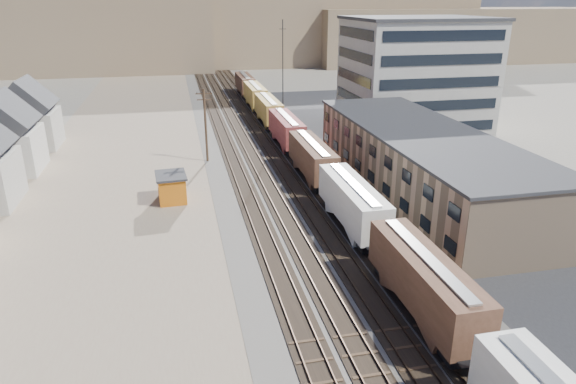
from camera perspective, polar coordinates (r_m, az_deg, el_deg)
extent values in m
plane|color=#6B6356|center=(36.53, 9.95, -15.17)|extent=(300.00, 300.00, 0.00)
cube|color=#4C4742|center=(80.91, -3.28, 5.48)|extent=(18.00, 200.00, 0.06)
cube|color=#7E6957|center=(70.83, -18.11, 2.23)|extent=(24.00, 180.00, 0.03)
cube|color=#232326|center=(74.01, 15.78, 3.26)|extent=(26.00, 120.00, 0.04)
cube|color=black|center=(80.29, -6.82, 5.30)|extent=(2.60, 200.00, 0.08)
cube|color=#38281E|center=(80.20, -7.33, 5.35)|extent=(0.08, 200.00, 0.16)
cube|color=#38281E|center=(80.33, -6.31, 5.42)|extent=(0.08, 200.00, 0.16)
cube|color=black|center=(80.61, -4.69, 5.44)|extent=(2.60, 200.00, 0.08)
cube|color=#38281E|center=(80.49, -5.20, 5.49)|extent=(0.08, 200.00, 0.16)
cube|color=#38281E|center=(80.68, -4.18, 5.56)|extent=(0.08, 200.00, 0.16)
cube|color=black|center=(81.05, -2.58, 5.57)|extent=(2.60, 200.00, 0.08)
cube|color=#38281E|center=(80.90, -3.08, 5.63)|extent=(0.08, 200.00, 0.16)
cube|color=#38281E|center=(81.14, -2.08, 5.69)|extent=(0.08, 200.00, 0.16)
cube|color=black|center=(81.55, -0.63, 5.69)|extent=(2.60, 200.00, 0.08)
cube|color=#38281E|center=(81.38, -1.13, 5.74)|extent=(0.08, 200.00, 0.16)
cube|color=#38281E|center=(81.66, -0.14, 5.80)|extent=(0.08, 200.00, 0.16)
cube|color=black|center=(35.00, 18.37, -16.32)|extent=(2.20, 2.20, 0.90)
cube|color=black|center=(42.48, 11.56, -8.57)|extent=(2.20, 2.20, 0.90)
cube|color=#482D1F|center=(37.49, 14.88, -9.32)|extent=(3.00, 13.34, 3.40)
cube|color=#B7B7B2|center=(36.66, 15.14, -6.91)|extent=(0.90, 12.32, 0.16)
cube|color=black|center=(46.58, 9.11, -5.65)|extent=(2.20, 2.20, 0.90)
cube|color=black|center=(55.30, 5.36, -1.12)|extent=(2.20, 2.20, 0.90)
cube|color=silver|center=(50.04, 7.18, -0.95)|extent=(3.00, 13.34, 3.40)
cube|color=#B7B7B2|center=(49.42, 7.27, 0.97)|extent=(0.90, 12.33, 0.16)
cube|color=black|center=(59.80, 3.92, 0.63)|extent=(2.20, 2.20, 0.90)
cube|color=black|center=(69.08, 1.59, 3.46)|extent=(2.20, 2.20, 0.90)
cube|color=#482D1F|center=(63.76, 2.70, 3.98)|extent=(3.00, 13.34, 3.40)
cube|color=#B7B7B2|center=(63.27, 2.73, 5.52)|extent=(0.90, 12.33, 0.16)
cube|color=black|center=(73.79, 0.65, 4.59)|extent=(2.20, 2.20, 0.90)
cube|color=black|center=(83.37, -0.93, 6.48)|extent=(2.20, 2.20, 0.90)
cube|color=maroon|center=(78.03, -0.19, 7.12)|extent=(3.00, 13.34, 3.40)
cube|color=#B7B7B2|center=(77.63, -0.19, 8.40)|extent=(0.90, 12.33, 0.16)
cube|color=black|center=(88.18, -1.59, 7.27)|extent=(2.20, 2.20, 0.90)
cube|color=black|center=(97.92, -2.72, 8.61)|extent=(2.20, 2.20, 0.90)
cube|color=#A9932C|center=(92.59, -2.20, 9.27)|extent=(3.00, 13.34, 3.40)
cube|color=#B7B7B2|center=(92.26, -2.21, 10.36)|extent=(0.90, 12.33, 0.16)
cube|color=black|center=(102.80, -3.20, 9.18)|extent=(2.20, 2.20, 0.90)
cube|color=black|center=(112.65, -4.06, 10.18)|extent=(2.20, 2.20, 0.90)
cube|color=#A9932C|center=(107.33, -3.68, 10.83)|extent=(3.00, 13.34, 3.40)
cube|color=#B7B7B2|center=(107.04, -3.70, 11.77)|extent=(0.90, 12.32, 0.16)
cube|color=black|center=(117.57, -4.43, 10.61)|extent=(2.20, 2.20, 0.90)
cube|color=black|center=(127.49, -5.09, 11.38)|extent=(2.20, 2.20, 0.90)
cube|color=#482D1F|center=(122.19, -4.81, 12.01)|extent=(3.00, 13.34, 3.40)
cube|color=#B7B7B2|center=(121.93, -4.83, 12.83)|extent=(0.90, 12.32, 0.16)
cube|color=tan|center=(61.40, 14.55, 3.25)|extent=(12.00, 40.00, 7.00)
cube|color=#2D2D30|center=(60.46, 14.85, 6.50)|extent=(12.40, 40.40, 0.30)
cube|color=black|center=(59.38, 9.20, 1.74)|extent=(0.12, 36.00, 1.20)
cube|color=black|center=(58.49, 9.36, 4.52)|extent=(0.12, 36.00, 1.20)
cube|color=#9E998E|center=(92.24, 13.93, 12.50)|extent=(22.00, 18.00, 18.00)
cube|color=#2D2D30|center=(91.48, 14.44, 18.20)|extent=(22.60, 18.60, 0.50)
cube|color=black|center=(87.99, 7.28, 12.56)|extent=(0.12, 16.00, 16.00)
cube|color=black|center=(84.29, 16.61, 11.53)|extent=(20.00, 0.12, 16.00)
cylinder|color=#382619|center=(71.10, -9.13, 7.25)|extent=(0.32, 0.32, 10.00)
cube|color=#382619|center=(70.23, -9.34, 10.74)|extent=(2.20, 0.14, 0.14)
cube|color=#382619|center=(70.37, -9.30, 10.10)|extent=(1.90, 0.14, 0.14)
cylinder|color=black|center=(70.24, -8.85, 10.90)|extent=(0.08, 0.08, 0.22)
cylinder|color=black|center=(89.84, -0.58, 12.88)|extent=(0.16, 0.16, 18.00)
cube|color=black|center=(89.13, -0.60, 17.66)|extent=(1.20, 0.08, 0.08)
cube|color=#B7B2A8|center=(75.73, -28.74, 4.00)|extent=(8.00, 8.00, 5.50)
cube|color=#2D2D30|center=(74.92, -29.21, 6.67)|extent=(8.15, 8.16, 8.15)
cube|color=#9E998E|center=(86.96, -26.73, 6.23)|extent=(8.00, 8.00, 5.50)
cube|color=#2D2D30|center=(86.26, -27.12, 8.56)|extent=(8.15, 8.16, 8.15)
cube|color=brown|center=(183.75, -28.49, 15.14)|extent=(120.00, 40.00, 22.00)
cube|color=brown|center=(190.01, -2.74, 18.50)|extent=(140.00, 45.00, 28.00)
cube|color=brown|center=(204.85, 18.35, 16.29)|extent=(110.00, 38.00, 18.00)
cube|color=brown|center=(207.21, -12.42, 18.81)|extent=(200.00, 60.00, 32.00)
cube|color=#C36412|center=(58.44, -12.79, 0.38)|extent=(3.15, 4.05, 2.89)
cube|color=#2D2D30|center=(57.93, -12.91, 1.81)|extent=(3.56, 4.46, 0.24)
cube|color=black|center=(58.49, -11.35, 0.62)|extent=(0.16, 0.97, 0.96)
imported|color=navy|center=(79.83, 12.29, 5.41)|extent=(6.47, 4.96, 1.63)
imported|color=silver|center=(81.50, 18.86, 5.02)|extent=(2.49, 4.53, 1.46)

